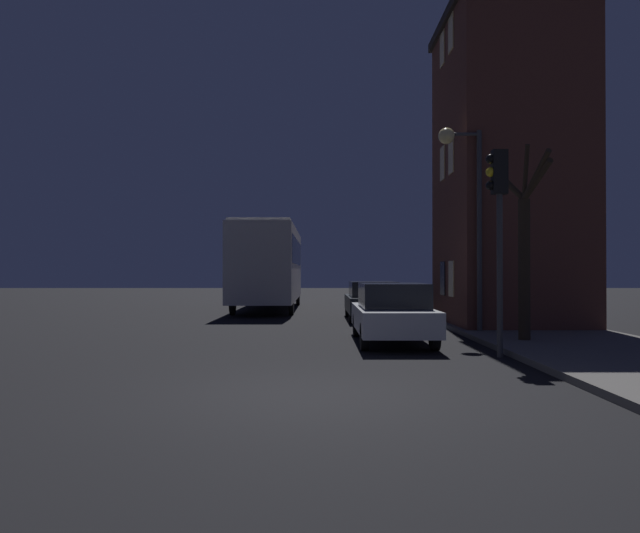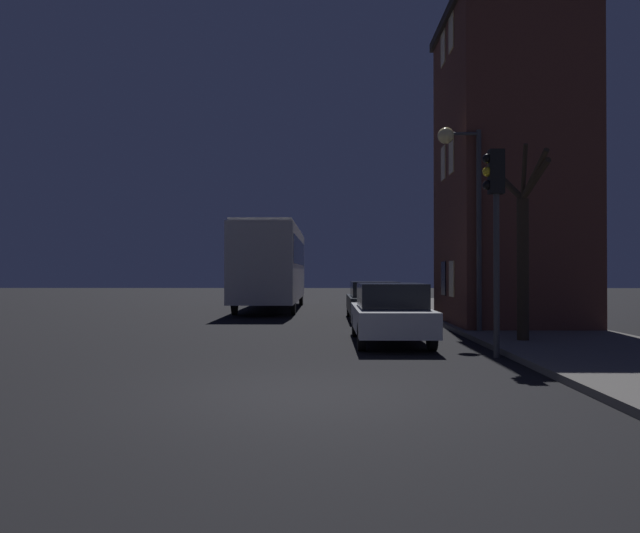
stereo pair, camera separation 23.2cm
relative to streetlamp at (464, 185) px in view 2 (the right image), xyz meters
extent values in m
plane|color=black|center=(-4.08, -8.19, -4.12)|extent=(120.00, 120.00, 0.00)
cube|color=brown|center=(2.03, 2.78, 0.80)|extent=(3.85, 5.29, 9.58)
cube|color=black|center=(2.03, 2.78, 5.74)|extent=(4.09, 5.53, 0.30)
cube|color=#E5C67F|center=(0.08, 2.11, -2.59)|extent=(0.03, 0.70, 1.10)
cube|color=black|center=(0.08, 3.45, -2.59)|extent=(0.03, 0.70, 1.10)
cube|color=#E5C67F|center=(0.08, 2.11, 1.20)|extent=(0.03, 0.70, 1.10)
cube|color=#E5C67F|center=(0.08, 3.45, 1.20)|extent=(0.03, 0.70, 1.10)
cube|color=#E5C67F|center=(0.08, 2.11, 4.99)|extent=(0.03, 0.70, 1.10)
cube|color=#E5C67F|center=(0.08, 3.45, 4.99)|extent=(0.03, 0.70, 1.10)
cylinder|color=#38383A|center=(0.41, 0.00, -1.24)|extent=(0.14, 0.14, 5.49)
cylinder|color=#38383A|center=(-0.04, 0.00, 1.40)|extent=(0.90, 0.09, 0.09)
sphere|color=#F9E08C|center=(-0.49, 0.00, 1.35)|extent=(0.45, 0.45, 0.45)
cylinder|color=#38383A|center=(-0.30, -4.39, -2.46)|extent=(0.12, 0.12, 3.32)
cube|color=black|center=(-0.30, -4.39, -0.35)|extent=(0.30, 0.24, 0.90)
sphere|color=black|center=(-0.48, -4.39, -0.08)|extent=(0.20, 0.20, 0.20)
sphere|color=yellow|center=(-0.48, -4.39, -0.35)|extent=(0.20, 0.20, 0.20)
sphere|color=black|center=(-0.48, -4.39, -0.62)|extent=(0.20, 0.20, 0.20)
cylinder|color=#2D2319|center=(0.89, -2.29, -2.32)|extent=(0.28, 0.28, 3.34)
cylinder|color=#2D2319|center=(0.58, -2.05, -0.25)|extent=(0.79, 0.65, 0.91)
cylinder|color=#2D2319|center=(0.84, -2.57, -0.06)|extent=(0.22, 0.68, 1.23)
cylinder|color=#2D2319|center=(0.98, -2.90, -0.30)|extent=(0.33, 1.31, 0.84)
cylinder|color=#2D2319|center=(0.94, -2.97, -0.21)|extent=(0.22, 1.44, 1.00)
cube|color=beige|center=(-6.31, 11.93, -2.03)|extent=(2.56, 11.51, 3.21)
cube|color=black|center=(-6.31, 11.93, -1.46)|extent=(2.58, 10.59, 1.15)
cube|color=#B2B2B2|center=(-6.31, 11.93, -0.37)|extent=(2.44, 10.93, 0.12)
cylinder|color=black|center=(-5.12, 15.67, -3.64)|extent=(0.18, 0.96, 0.96)
cylinder|color=black|center=(-7.50, 15.67, -3.64)|extent=(0.18, 0.96, 0.96)
cylinder|color=black|center=(-5.12, 8.19, -3.64)|extent=(0.18, 0.96, 0.96)
cylinder|color=black|center=(-7.50, 8.19, -3.64)|extent=(0.18, 0.96, 0.96)
cube|color=#B7BABF|center=(-2.20, -1.83, -3.52)|extent=(1.73, 4.62, 0.57)
cube|color=black|center=(-2.20, -2.06, -2.95)|extent=(1.52, 2.40, 0.58)
cylinder|color=black|center=(-1.43, -0.32, -3.81)|extent=(0.18, 0.62, 0.62)
cylinder|color=black|center=(-2.98, -0.32, -3.81)|extent=(0.18, 0.62, 0.62)
cylinder|color=black|center=(-1.43, -3.33, -3.81)|extent=(0.18, 0.62, 0.62)
cylinder|color=black|center=(-2.98, -3.33, -3.81)|extent=(0.18, 0.62, 0.62)
cube|color=black|center=(-2.05, 5.60, -3.53)|extent=(1.83, 4.68, 0.56)
cube|color=black|center=(-2.05, 5.36, -2.99)|extent=(1.61, 2.43, 0.53)
cylinder|color=black|center=(-1.23, 7.12, -3.81)|extent=(0.18, 0.61, 0.61)
cylinder|color=black|center=(-2.88, 7.12, -3.81)|extent=(0.18, 0.61, 0.61)
cylinder|color=black|center=(-1.23, 4.08, -3.81)|extent=(0.18, 0.61, 0.61)
cylinder|color=black|center=(-2.88, 4.08, -3.81)|extent=(0.18, 0.61, 0.61)
camera|label=1|loc=(-3.96, -17.05, -2.40)|focal=35.00mm
camera|label=2|loc=(-3.72, -17.05, -2.40)|focal=35.00mm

